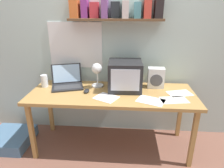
% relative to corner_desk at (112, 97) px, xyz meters
% --- Properties ---
extents(ground_plane, '(12.00, 12.00, 0.00)m').
position_rel_corner_desk_xyz_m(ground_plane, '(0.00, 0.00, -0.66)').
color(ground_plane, brown).
extents(back_wall, '(5.60, 0.24, 2.60)m').
position_rel_corner_desk_xyz_m(back_wall, '(-0.00, 0.41, 0.65)').
color(back_wall, silver).
rests_on(back_wall, ground_plane).
extents(corner_desk, '(1.82, 0.68, 0.71)m').
position_rel_corner_desk_xyz_m(corner_desk, '(0.00, 0.00, 0.00)').
color(corner_desk, '#B58648').
rests_on(corner_desk, ground_plane).
extents(crt_monitor, '(0.38, 0.36, 0.33)m').
position_rel_corner_desk_xyz_m(crt_monitor, '(0.14, 0.11, 0.22)').
color(crt_monitor, '#232326').
rests_on(crt_monitor, corner_desk).
extents(laptop, '(0.42, 0.38, 0.25)m').
position_rel_corner_desk_xyz_m(laptop, '(-0.55, 0.15, 0.12)').
color(laptop, '#232326').
rests_on(laptop, corner_desk).
extents(desk_lamp, '(0.14, 0.20, 0.30)m').
position_rel_corner_desk_xyz_m(desk_lamp, '(-0.18, 0.12, 0.26)').
color(desk_lamp, white).
rests_on(desk_lamp, corner_desk).
extents(juice_glass, '(0.08, 0.08, 0.14)m').
position_rel_corner_desk_xyz_m(juice_glass, '(-0.81, 0.11, 0.12)').
color(juice_glass, white).
rests_on(juice_glass, corner_desk).
extents(space_heater, '(0.19, 0.12, 0.24)m').
position_rel_corner_desk_xyz_m(space_heater, '(0.50, 0.19, 0.18)').
color(space_heater, white).
rests_on(space_heater, corner_desk).
extents(computer_mouse, '(0.06, 0.11, 0.03)m').
position_rel_corner_desk_xyz_m(computer_mouse, '(-0.28, -0.02, 0.07)').
color(computer_mouse, '#232326').
rests_on(computer_mouse, corner_desk).
extents(open_notebook, '(0.32, 0.28, 0.00)m').
position_rel_corner_desk_xyz_m(open_notebook, '(0.41, -0.18, 0.06)').
color(open_notebook, white).
rests_on(open_notebook, corner_desk).
extents(printed_handout, '(0.29, 0.23, 0.00)m').
position_rel_corner_desk_xyz_m(printed_handout, '(0.74, 0.02, 0.06)').
color(printed_handout, white).
rests_on(printed_handout, corner_desk).
extents(loose_paper_near_monitor, '(0.30, 0.21, 0.00)m').
position_rel_corner_desk_xyz_m(loose_paper_near_monitor, '(0.64, -0.15, 0.06)').
color(loose_paper_near_monitor, silver).
rests_on(loose_paper_near_monitor, corner_desk).
extents(loose_paper_near_laptop, '(0.29, 0.28, 0.00)m').
position_rel_corner_desk_xyz_m(loose_paper_near_laptop, '(-0.05, -0.14, 0.06)').
color(loose_paper_near_laptop, white).
rests_on(loose_paper_near_laptop, corner_desk).
extents(floor_cushion, '(0.49, 0.49, 0.14)m').
position_rel_corner_desk_xyz_m(floor_cushion, '(-1.26, -0.06, -0.59)').
color(floor_cushion, slate).
rests_on(floor_cushion, ground_plane).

